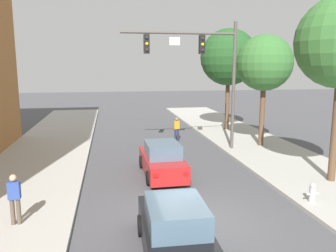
# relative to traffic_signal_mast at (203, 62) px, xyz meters

# --- Properties ---
(ground_plane) EXTENTS (120.00, 120.00, 0.00)m
(ground_plane) POSITION_rel_traffic_signal_mast_xyz_m (-2.69, -9.23, -5.35)
(ground_plane) COLOR #4C4C51
(traffic_signal_mast) EXTENTS (6.74, 0.38, 7.50)m
(traffic_signal_mast) POSITION_rel_traffic_signal_mast_xyz_m (0.00, 0.00, 0.00)
(traffic_signal_mast) COLOR #514C47
(traffic_signal_mast) RESTS_ON sidewalk_right
(car_lead_red) EXTENTS (1.91, 4.27, 1.60)m
(car_lead_red) POSITION_rel_traffic_signal_mast_xyz_m (-3.04, -4.03, -4.63)
(car_lead_red) COLOR #B21E1E
(car_lead_red) RESTS_ON ground
(car_following_black) EXTENTS (1.90, 4.27, 1.60)m
(car_following_black) POSITION_rel_traffic_signal_mast_xyz_m (-3.78, -11.06, -4.63)
(car_following_black) COLOR black
(car_following_black) RESTS_ON ground
(pedestrian_sidewalk_left_walker) EXTENTS (0.36, 0.22, 1.64)m
(pedestrian_sidewalk_left_walker) POSITION_rel_traffic_signal_mast_xyz_m (-8.44, -8.58, -4.29)
(pedestrian_sidewalk_left_walker) COLOR brown
(pedestrian_sidewalk_left_walker) RESTS_ON sidewalk_left
(pedestrian_crossing_road) EXTENTS (0.36, 0.22, 1.64)m
(pedestrian_crossing_road) POSITION_rel_traffic_signal_mast_xyz_m (-0.89, 3.24, -4.44)
(pedestrian_crossing_road) COLOR #232847
(pedestrian_crossing_road) RESTS_ON ground
(fire_hydrant) EXTENTS (0.48, 0.24, 0.72)m
(fire_hydrant) POSITION_rel_traffic_signal_mast_xyz_m (1.89, -8.52, -4.84)
(fire_hydrant) COLOR #B2B2B7
(fire_hydrant) RESTS_ON sidewalk_right
(street_tree_second) EXTENTS (3.42, 3.42, 6.87)m
(street_tree_second) POSITION_rel_traffic_signal_mast_xyz_m (4.00, 0.42, -0.07)
(street_tree_second) COLOR brown
(street_tree_second) RESTS_ON sidewalk_right
(street_tree_third) EXTENTS (4.37, 4.37, 7.83)m
(street_tree_third) POSITION_rel_traffic_signal_mast_xyz_m (3.79, 6.27, 0.43)
(street_tree_third) COLOR brown
(street_tree_third) RESTS_ON sidewalk_right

